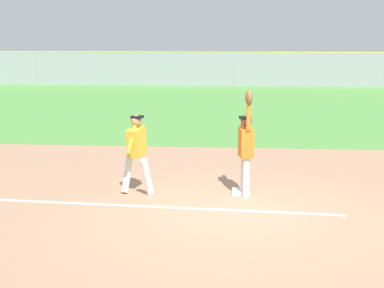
{
  "coord_description": "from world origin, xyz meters",
  "views": [
    {
      "loc": [
        -0.08,
        -9.91,
        3.37
      ],
      "look_at": [
        -0.94,
        1.44,
        1.05
      ],
      "focal_mm": 50.46,
      "sensor_mm": 36.0,
      "label": 1
    }
  ],
  "objects": [
    {
      "name": "ground_plane",
      "position": [
        0.0,
        0.0,
        0.0
      ],
      "size": [
        77.76,
        77.76,
        0.0
      ],
      "primitive_type": "plane",
      "color": "tan"
    },
    {
      "name": "outfield_grass",
      "position": [
        0.0,
        16.09,
        0.01
      ],
      "size": [
        53.45,
        19.92,
        0.01
      ],
      "primitive_type": "cube",
      "color": "#549342",
      "rests_on": "ground_plane"
    },
    {
      "name": "chalk_foul_line",
      "position": [
        -3.87,
        0.42,
        0.0
      ],
      "size": [
        11.98,
        0.89,
        0.01
      ],
      "primitive_type": "cube",
      "rotation": [
        0.0,
        0.0,
        -0.07
      ],
      "color": "white",
      "rests_on": "ground_plane"
    },
    {
      "name": "first_base",
      "position": [
        0.13,
        1.32,
        0.04
      ],
      "size": [
        0.39,
        0.39,
        0.08
      ],
      "primitive_type": "cube",
      "rotation": [
        0.0,
        0.0,
        -0.03
      ],
      "color": "white",
      "rests_on": "ground_plane"
    },
    {
      "name": "fielder",
      "position": [
        0.21,
        1.16,
        1.12
      ],
      "size": [
        0.33,
        0.9,
        2.28
      ],
      "rotation": [
        0.0,
        0.0,
        3.31
      ],
      "color": "silver",
      "rests_on": "ground_plane"
    },
    {
      "name": "runner",
      "position": [
        -2.09,
        1.11,
        1.0
      ],
      "size": [
        0.76,
        0.83,
        1.72
      ],
      "rotation": [
        0.0,
        0.0,
        -0.31
      ],
      "color": "white",
      "rests_on": "ground_plane"
    },
    {
      "name": "baseball",
      "position": [
        0.27,
        1.31,
        2.05
      ],
      "size": [
        0.07,
        0.07,
        0.07
      ],
      "primitive_type": "sphere",
      "color": "white"
    },
    {
      "name": "outfield_fence",
      "position": [
        0.0,
        26.05,
        1.13
      ],
      "size": [
        53.53,
        0.08,
        2.25
      ],
      "color": "#93999E",
      "rests_on": "ground_plane"
    },
    {
      "name": "parked_car_red",
      "position": [
        -8.42,
        29.11,
        0.67
      ],
      "size": [
        4.42,
        2.16,
        1.25
      ],
      "rotation": [
        0.0,
        0.0,
        -0.01
      ],
      "color": "#B21E1E",
      "rests_on": "ground_plane"
    },
    {
      "name": "parked_car_white",
      "position": [
        -3.43,
        28.99,
        0.67
      ],
      "size": [
        4.48,
        2.28,
        1.25
      ],
      "rotation": [
        0.0,
        0.0,
        0.05
      ],
      "color": "white",
      "rests_on": "ground_plane"
    },
    {
      "name": "parked_car_silver",
      "position": [
        0.93,
        28.84,
        0.67
      ],
      "size": [
        4.44,
        2.2,
        1.25
      ],
      "rotation": [
        0.0,
        0.0,
        0.02
      ],
      "color": "#B7B7BC",
      "rests_on": "ground_plane"
    },
    {
      "name": "parked_car_tan",
      "position": [
        6.17,
        29.29,
        0.67
      ],
      "size": [
        4.54,
        2.39,
        1.25
      ],
      "rotation": [
        0.0,
        0.0,
        -0.08
      ],
      "color": "tan",
      "rests_on": "ground_plane"
    }
  ]
}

